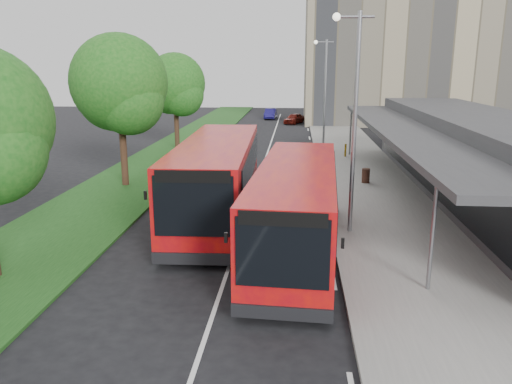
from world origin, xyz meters
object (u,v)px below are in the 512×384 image
(bus_second, at_px, (218,179))
(car_far, at_px, (271,114))
(tree_mid, at_px, (120,89))
(litter_bin, at_px, (366,176))
(bollard, at_px, (345,150))
(lamp_post_far, at_px, (324,87))
(bus_main, at_px, (296,209))
(tree_far, at_px, (175,88))
(car_near, at_px, (294,118))
(lamp_post_near, at_px, (353,111))

(bus_second, bearing_deg, car_far, 88.11)
(tree_mid, distance_m, car_far, 35.94)
(litter_bin, height_order, bollard, bollard)
(lamp_post_far, xyz_separation_m, litter_bin, (1.77, -11.75, -4.18))
(bus_main, height_order, bus_second, bus_second)
(tree_far, bearing_deg, lamp_post_far, 4.87)
(car_far, bearing_deg, lamp_post_far, -74.26)
(tree_mid, height_order, car_far, tree_mid)
(litter_bin, bearing_deg, bus_main, -110.18)
(lamp_post_far, height_order, car_near, lamp_post_far)
(lamp_post_far, xyz_separation_m, bus_main, (-1.98, -21.95, -3.16))
(tree_mid, bearing_deg, lamp_post_near, -32.36)
(lamp_post_far, bearing_deg, litter_bin, -81.45)
(lamp_post_near, bearing_deg, bollard, 85.03)
(bus_main, bearing_deg, lamp_post_far, 88.37)
(litter_bin, distance_m, car_near, 29.19)
(lamp_post_near, xyz_separation_m, litter_bin, (1.77, 8.25, -4.18))
(bollard, bearing_deg, tree_mid, -144.10)
(lamp_post_far, xyz_separation_m, car_far, (-5.14, 22.20, -4.11))
(bus_second, height_order, bollard, bus_second)
(litter_bin, distance_m, bollard, 7.88)
(bus_main, bearing_deg, litter_bin, 73.35)
(bus_second, distance_m, car_far, 40.44)
(tree_mid, distance_m, car_near, 31.71)
(car_near, height_order, car_far, car_far)
(lamp_post_far, height_order, bus_main, lamp_post_far)
(bus_second, bearing_deg, bus_main, -50.09)
(lamp_post_far, distance_m, bus_second, 19.22)
(bollard, distance_m, car_far, 26.88)
(car_near, bearing_deg, lamp_post_far, -59.43)
(lamp_post_near, bearing_deg, bus_main, -135.51)
(tree_far, bearing_deg, tree_mid, -90.00)
(tree_far, height_order, bus_second, tree_far)
(bus_second, bearing_deg, car_near, 83.45)
(tree_mid, xyz_separation_m, tree_far, (0.00, 12.00, -0.45))
(lamp_post_far, bearing_deg, car_far, 103.03)
(bus_second, xyz_separation_m, bollard, (6.69, 14.35, -1.10))
(bollard, xyz_separation_m, car_far, (-6.54, 26.08, 0.01))
(tree_mid, relative_size, car_near, 2.36)
(tree_far, height_order, car_near, tree_far)
(tree_mid, height_order, tree_far, tree_mid)
(bus_main, xyz_separation_m, litter_bin, (3.75, 10.20, -1.02))
(lamp_post_far, height_order, bus_second, lamp_post_far)
(tree_far, distance_m, car_near, 20.57)
(lamp_post_far, xyz_separation_m, car_near, (-2.28, 17.16, -4.14))
(tree_far, xyz_separation_m, bus_main, (9.15, -21.00, -3.12))
(car_far, bearing_deg, tree_far, -101.80)
(lamp_post_far, xyz_separation_m, bus_second, (-5.29, -18.23, -3.03))
(tree_mid, xyz_separation_m, litter_bin, (12.89, 1.20, -4.59))
(car_far, bearing_deg, bus_main, -83.21)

